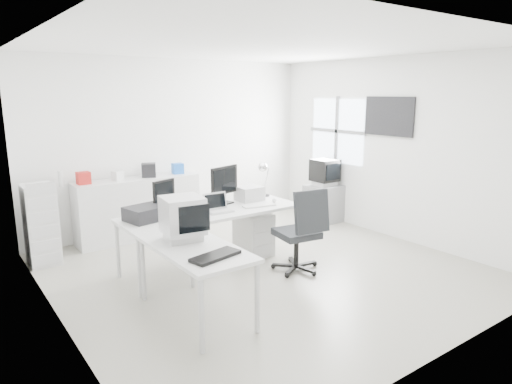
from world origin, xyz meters
TOP-DOWN VIEW (x-y plane):
  - floor at (0.00, 0.00)m, footprint 5.00×5.00m
  - ceiling at (0.00, 0.00)m, footprint 5.00×5.00m
  - back_wall at (0.00, 2.50)m, footprint 5.00×0.02m
  - left_wall at (-2.50, 0.00)m, footprint 0.02×5.00m
  - right_wall at (2.50, 0.00)m, footprint 0.02×5.00m
  - window at (2.48, 1.20)m, footprint 0.02×1.20m
  - wall_picture at (2.47, 0.10)m, footprint 0.04×0.90m
  - main_desk at (-0.48, 0.52)m, footprint 2.40×0.80m
  - side_desk at (-1.33, -0.58)m, footprint 0.70×1.40m
  - drawer_pedestal at (0.22, 0.57)m, footprint 0.40×0.50m
  - inkjet_printer at (-1.33, 0.62)m, footprint 0.54×0.46m
  - lcd_monitor_small at (-1.03, 0.77)m, footprint 0.39×0.30m
  - lcd_monitor_large at (-0.13, 0.77)m, footprint 0.54×0.34m
  - laptop at (-0.43, 0.42)m, footprint 0.34×0.35m
  - white_keyboard at (0.17, 0.37)m, footprint 0.48×0.22m
  - white_mouse at (0.47, 0.42)m, footprint 0.06×0.06m
  - laser_printer at (0.27, 0.74)m, footprint 0.35×0.30m
  - desk_lamp at (0.62, 0.82)m, footprint 0.21×0.21m
  - crt_monitor at (-1.33, -0.33)m, footprint 0.50×0.50m
  - black_keyboard at (-1.33, -0.98)m, footprint 0.53×0.30m
  - office_chair at (0.32, -0.25)m, footprint 0.73×0.73m
  - tv_cabinet at (2.22, 1.20)m, footprint 0.60×0.49m
  - crt_tv at (2.22, 1.20)m, footprint 0.50×0.48m
  - sideboard at (-0.80, 2.24)m, footprint 1.92×0.48m
  - clutter_box_a at (-1.60, 2.24)m, footprint 0.18×0.16m
  - clutter_box_b at (-1.10, 2.24)m, footprint 0.18×0.17m
  - clutter_box_c at (-0.60, 2.24)m, footprint 0.27×0.26m
  - clutter_box_d at (-0.10, 2.24)m, footprint 0.19×0.17m
  - clutter_bottle at (-1.90, 2.28)m, footprint 0.07×0.07m
  - filing_cabinet at (-2.28, 1.93)m, footprint 0.38×0.45m

SIDE VIEW (x-z plane):
  - floor at x=0.00m, z-range -0.01..0.01m
  - drawer_pedestal at x=0.22m, z-range 0.00..0.60m
  - tv_cabinet at x=2.22m, z-range 0.00..0.66m
  - main_desk at x=-0.48m, z-range 0.00..0.75m
  - side_desk at x=-1.33m, z-range 0.00..0.75m
  - sideboard at x=-0.80m, z-range 0.00..0.96m
  - filing_cabinet at x=-2.28m, z-range 0.00..1.09m
  - office_chair at x=0.32m, z-range 0.00..1.10m
  - white_keyboard at x=0.17m, z-range 0.75..0.77m
  - black_keyboard at x=-1.33m, z-range 0.75..0.78m
  - white_mouse at x=0.47m, z-range 0.75..0.81m
  - inkjet_printer at x=-1.33m, z-range 0.75..0.92m
  - laser_printer at x=0.27m, z-range 0.75..0.95m
  - laptop at x=-0.43m, z-range 0.75..0.97m
  - crt_tv at x=2.22m, z-range 0.66..1.11m
  - lcd_monitor_small at x=-1.03m, z-range 0.75..1.18m
  - desk_lamp at x=0.62m, z-range 0.75..1.24m
  - crt_monitor at x=-1.33m, z-range 0.75..1.26m
  - lcd_monitor_large at x=-0.13m, z-range 0.75..1.28m
  - clutter_box_b at x=-1.10m, z-range 0.96..1.11m
  - clutter_box_d at x=-0.10m, z-range 0.96..1.13m
  - clutter_box_a at x=-1.60m, z-range 0.96..1.14m
  - clutter_box_c at x=-0.60m, z-range 0.96..1.18m
  - clutter_bottle at x=-1.90m, z-range 0.96..1.18m
  - back_wall at x=0.00m, z-range 0.00..2.80m
  - left_wall at x=-2.50m, z-range 0.00..2.80m
  - right_wall at x=2.50m, z-range 0.00..2.80m
  - window at x=2.48m, z-range 1.05..2.15m
  - wall_picture at x=2.47m, z-range 1.60..2.20m
  - ceiling at x=0.00m, z-range 2.79..2.80m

